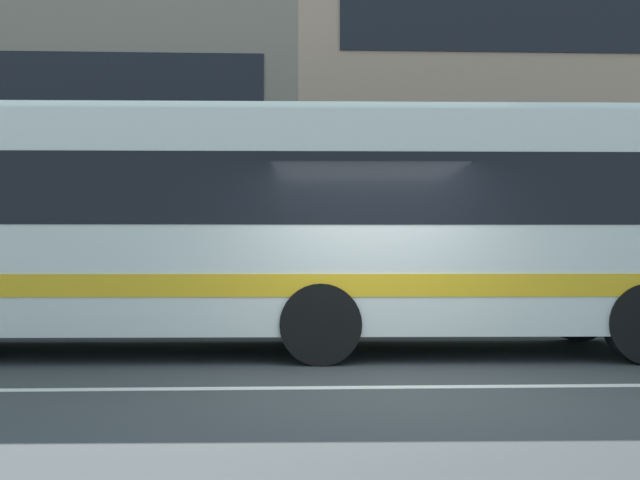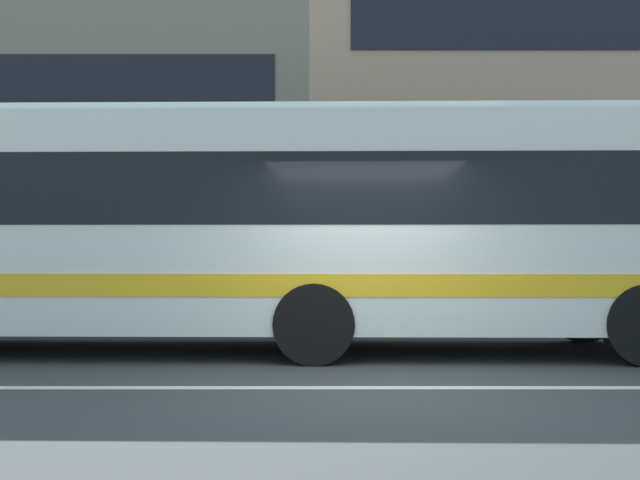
% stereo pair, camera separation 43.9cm
% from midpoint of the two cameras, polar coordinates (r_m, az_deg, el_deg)
% --- Properties ---
extents(ground_plane, '(160.00, 160.00, 0.00)m').
position_cam_midpoint_polar(ground_plane, '(7.60, 6.07, -11.44)').
color(ground_plane, '#383D3D').
extents(lane_centre_line, '(60.00, 0.16, 0.01)m').
position_cam_midpoint_polar(lane_centre_line, '(7.60, 6.07, -11.41)').
color(lane_centre_line, silver).
rests_on(lane_centre_line, ground_plane).
extents(hedge_row_far, '(22.61, 1.10, 0.70)m').
position_cam_midpoint_polar(hedge_row_far, '(14.32, -8.36, -5.01)').
color(hedge_row_far, '#296A2E').
rests_on(hedge_row_far, ground_plane).
extents(transit_bus, '(11.53, 2.77, 3.26)m').
position_cam_midpoint_polar(transit_bus, '(10.10, -2.95, 1.42)').
color(transit_bus, white).
rests_on(transit_bus, ground_plane).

